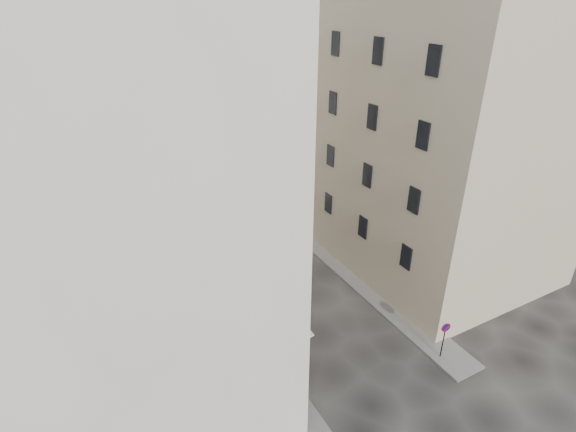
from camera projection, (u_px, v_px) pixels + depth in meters
ground at (331, 333)px, 25.41m from camera, size 90.00×90.00×0.00m
sidewalk_left at (231, 316)px, 26.63m from camera, size 2.00×22.00×0.12m
sidewalk_right at (363, 283)px, 29.64m from camera, size 2.00×18.00×0.12m
building_left at (91, 180)px, 18.68m from camera, size 12.20×16.20×20.60m
building_right at (446, 132)px, 28.38m from camera, size 12.20×14.20×18.60m
building_back at (195, 103)px, 35.72m from camera, size 18.20×10.20×18.60m
cafe_storefront at (253, 320)px, 23.53m from camera, size 1.74×7.30×3.50m
stone_steps at (243, 232)px, 35.12m from camera, size 9.00×3.15×0.80m
bollard_near at (289, 357)px, 23.02m from camera, size 0.12×0.12×0.98m
bollard_mid at (260, 318)px, 25.77m from camera, size 0.12×0.12×0.98m
bollard_far at (237, 286)px, 28.52m from camera, size 0.12×0.12×0.98m
no_parking_sign at (445, 334)px, 22.93m from camera, size 0.52×0.15×2.33m
bistro_table_a at (295, 377)px, 21.90m from camera, size 1.27×0.59×0.89m
bistro_table_b at (290, 349)px, 23.70m from camera, size 1.21×0.57×0.85m
bistro_table_c at (278, 331)px, 24.87m from camera, size 1.27×0.59×0.89m
bistro_table_d at (264, 308)px, 26.69m from camera, size 1.20×0.56×0.84m
bistro_table_e at (247, 308)px, 26.79m from camera, size 1.13×0.53×0.80m
pedestrian at (268, 324)px, 24.94m from camera, size 0.60×0.43×1.56m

